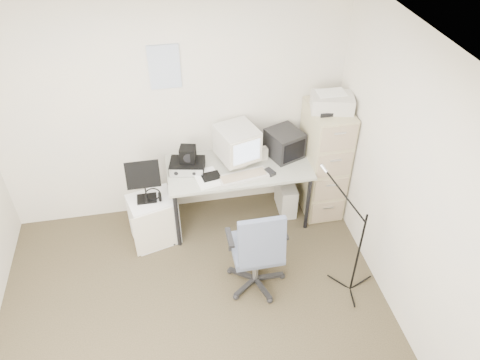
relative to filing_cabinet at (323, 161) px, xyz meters
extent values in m
cube|color=#312C19|center=(-1.58, -1.48, -0.66)|extent=(3.60, 3.60, 0.01)
cube|color=white|center=(-1.58, -1.48, 1.85)|extent=(3.60, 3.60, 0.01)
cube|color=beige|center=(-1.58, 0.32, 0.60)|extent=(3.60, 0.02, 2.50)
cube|color=beige|center=(0.22, -1.48, 0.60)|extent=(0.02, 3.60, 2.50)
cube|color=white|center=(-1.60, 0.31, 1.10)|extent=(0.30, 0.02, 0.44)
cube|color=tan|center=(0.00, 0.00, 0.00)|extent=(0.40, 0.60, 1.30)
cube|color=silver|center=(0.00, -0.02, 0.73)|extent=(0.47, 0.37, 0.16)
cube|color=#A6A79B|center=(-0.95, -0.03, -0.29)|extent=(1.50, 0.70, 0.73)
cube|color=silver|center=(-0.95, 0.05, 0.29)|extent=(0.47, 0.49, 0.41)
cube|color=black|center=(-0.43, 0.08, 0.23)|extent=(0.42, 0.44, 0.29)
cube|color=beige|center=(-0.66, 0.05, 0.15)|extent=(0.09, 0.09, 0.14)
cube|color=silver|center=(-0.94, -0.23, 0.09)|extent=(0.53, 0.26, 0.03)
cube|color=black|center=(-0.66, -0.21, 0.10)|extent=(0.11, 0.14, 0.04)
cube|color=black|center=(-1.48, 0.01, 0.13)|extent=(0.40, 0.32, 0.10)
cube|color=black|center=(-1.46, 0.04, 0.26)|extent=(0.19, 0.18, 0.16)
cube|color=white|center=(-1.30, -0.18, 0.09)|extent=(0.28, 0.35, 0.02)
cube|color=silver|center=(-0.39, 0.01, -0.46)|extent=(0.19, 0.40, 0.37)
cube|color=slate|center=(-0.97, -0.98, -0.14)|extent=(0.59, 0.59, 1.02)
cube|color=white|center=(-1.89, -0.20, -0.37)|extent=(0.54, 0.47, 0.57)
cube|color=black|center=(-1.93, -0.19, 0.16)|extent=(0.34, 0.20, 0.48)
torus|color=black|center=(-1.86, -0.23, -0.03)|extent=(0.19, 0.19, 0.03)
cylinder|color=black|center=(-0.07, -1.23, -0.01)|extent=(0.03, 0.03, 1.29)
camera|label=1|loc=(-1.67, -3.88, 3.04)|focal=35.00mm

